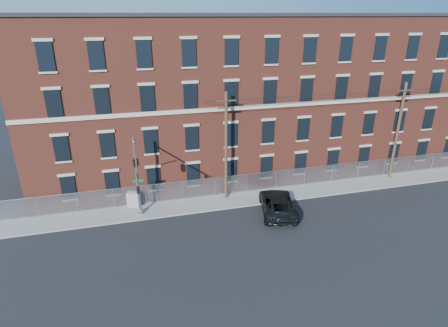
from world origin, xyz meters
name	(u,v)px	position (x,y,z in m)	size (l,w,h in m)	color
ground	(220,232)	(0.00, 0.00, 0.00)	(140.00, 140.00, 0.00)	black
sidewalk	(324,188)	(12.00, 5.00, 0.06)	(65.00, 3.00, 0.12)	gray
mill_building	(292,91)	(12.00, 13.93, 8.15)	(55.30, 14.32, 16.30)	brown
chain_link_fence	(319,174)	(12.00, 6.30, 1.06)	(59.06, 0.06, 1.85)	#A5A8AD
traffic_signal_mast	(136,168)	(-6.00, 2.18, 5.39)	(0.90, 6.75, 7.00)	#9EA0A5
utility_pole_near	(226,145)	(2.00, 5.60, 5.34)	(1.80, 0.28, 10.00)	#463023
utility_pole_mid	(398,130)	(20.00, 5.60, 5.34)	(1.80, 0.28, 10.00)	#463023
overhead_wires	(405,92)	(20.00, 5.60, 9.12)	(40.00, 0.62, 0.62)	black
pickup_truck	(277,204)	(5.66, 1.90, 0.84)	(2.77, 6.02, 1.67)	black
utility_cabinet	(134,199)	(-6.45, 6.00, 0.82)	(1.12, 0.56, 1.40)	gray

